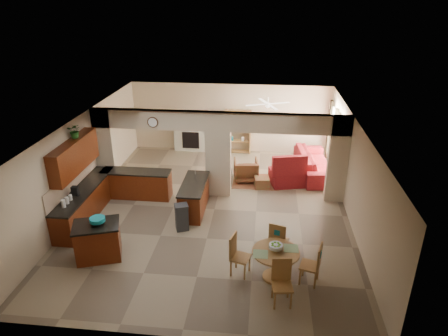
# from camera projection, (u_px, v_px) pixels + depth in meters

# --- Properties ---
(floor) EXTENTS (10.00, 10.00, 0.00)m
(floor) POSITION_uv_depth(u_px,v_px,m) (214.00, 209.00, 12.25)
(floor) COLOR #807158
(floor) RESTS_ON ground
(ceiling) EXTENTS (10.00, 10.00, 0.00)m
(ceiling) POSITION_uv_depth(u_px,v_px,m) (213.00, 122.00, 11.11)
(ceiling) COLOR white
(ceiling) RESTS_ON wall_back
(wall_back) EXTENTS (8.00, 0.00, 8.00)m
(wall_back) POSITION_uv_depth(u_px,v_px,m) (230.00, 118.00, 16.23)
(wall_back) COLOR tan
(wall_back) RESTS_ON floor
(wall_front) EXTENTS (8.00, 0.00, 8.00)m
(wall_front) POSITION_uv_depth(u_px,v_px,m) (178.00, 279.00, 7.13)
(wall_front) COLOR tan
(wall_front) RESTS_ON floor
(wall_left) EXTENTS (0.00, 10.00, 10.00)m
(wall_left) POSITION_uv_depth(u_px,v_px,m) (83.00, 162.00, 12.07)
(wall_left) COLOR tan
(wall_left) RESTS_ON floor
(wall_right) EXTENTS (0.00, 10.00, 10.00)m
(wall_right) POSITION_uv_depth(u_px,v_px,m) (354.00, 174.00, 11.29)
(wall_right) COLOR tan
(wall_right) RESTS_ON floor
(partition_left_pier) EXTENTS (0.60, 0.25, 2.80)m
(partition_left_pier) POSITION_uv_depth(u_px,v_px,m) (105.00, 150.00, 12.95)
(partition_left_pier) COLOR tan
(partition_left_pier) RESTS_ON floor
(partition_center_pier) EXTENTS (0.80, 0.25, 2.20)m
(partition_center_pier) POSITION_uv_depth(u_px,v_px,m) (218.00, 164.00, 12.71)
(partition_center_pier) COLOR tan
(partition_center_pier) RESTS_ON floor
(partition_right_pier) EXTENTS (0.60, 0.25, 2.80)m
(partition_right_pier) POSITION_uv_depth(u_px,v_px,m) (338.00, 160.00, 12.23)
(partition_right_pier) COLOR tan
(partition_right_pier) RESTS_ON floor
(partition_header) EXTENTS (8.00, 0.25, 0.60)m
(partition_header) POSITION_uv_depth(u_px,v_px,m) (218.00, 121.00, 12.15)
(partition_header) COLOR tan
(partition_header) RESTS_ON partition_center_pier
(kitchen_counter) EXTENTS (2.52, 3.29, 1.48)m
(kitchen_counter) POSITION_uv_depth(u_px,v_px,m) (107.00, 194.00, 12.15)
(kitchen_counter) COLOR #481408
(kitchen_counter) RESTS_ON floor
(upper_cabinets) EXTENTS (0.35, 2.40, 0.90)m
(upper_cabinets) POSITION_uv_depth(u_px,v_px,m) (74.00, 156.00, 11.12)
(upper_cabinets) COLOR #481408
(upper_cabinets) RESTS_ON wall_left
(peninsula) EXTENTS (0.70, 1.85, 0.91)m
(peninsula) POSITION_uv_depth(u_px,v_px,m) (194.00, 197.00, 12.02)
(peninsula) COLOR #481408
(peninsula) RESTS_ON floor
(wall_clock) EXTENTS (0.34, 0.03, 0.34)m
(wall_clock) POSITION_uv_depth(u_px,v_px,m) (153.00, 122.00, 12.23)
(wall_clock) COLOR #53301B
(wall_clock) RESTS_ON partition_header
(rug) EXTENTS (1.60, 1.30, 0.01)m
(rug) POSITION_uv_depth(u_px,v_px,m) (256.00, 181.00, 14.04)
(rug) COLOR brown
(rug) RESTS_ON floor
(fireplace) EXTENTS (1.60, 0.35, 1.20)m
(fireplace) POSITION_uv_depth(u_px,v_px,m) (191.00, 137.00, 16.55)
(fireplace) COLOR beige
(fireplace) RESTS_ON floor
(shelving_unit) EXTENTS (1.00, 0.32, 1.80)m
(shelving_unit) POSITION_uv_depth(u_px,v_px,m) (238.00, 132.00, 16.23)
(shelving_unit) COLOR olive
(shelving_unit) RESTS_ON floor
(window_a) EXTENTS (0.02, 0.90, 1.90)m
(window_a) POSITION_uv_depth(u_px,v_px,m) (339.00, 151.00, 13.46)
(window_a) COLOR white
(window_a) RESTS_ON wall_right
(window_b) EXTENTS (0.02, 0.90, 1.90)m
(window_b) POSITION_uv_depth(u_px,v_px,m) (332.00, 134.00, 15.01)
(window_b) COLOR white
(window_b) RESTS_ON wall_right
(glazed_door) EXTENTS (0.02, 0.70, 2.10)m
(glazed_door) POSITION_uv_depth(u_px,v_px,m) (335.00, 146.00, 14.30)
(glazed_door) COLOR white
(glazed_door) RESTS_ON wall_right
(drape_a_left) EXTENTS (0.10, 0.28, 2.30)m
(drape_a_left) POSITION_uv_depth(u_px,v_px,m) (341.00, 157.00, 12.92)
(drape_a_left) COLOR #3A1E17
(drape_a_left) RESTS_ON wall_right
(drape_a_right) EXTENTS (0.10, 0.28, 2.30)m
(drape_a_right) POSITION_uv_depth(u_px,v_px,m) (336.00, 145.00, 14.01)
(drape_a_right) COLOR #3A1E17
(drape_a_right) RESTS_ON wall_right
(drape_b_left) EXTENTS (0.10, 0.28, 2.30)m
(drape_b_left) POSITION_uv_depth(u_px,v_px,m) (334.00, 140.00, 14.47)
(drape_b_left) COLOR #3A1E17
(drape_b_left) RESTS_ON wall_right
(drape_b_right) EXTENTS (0.10, 0.28, 2.30)m
(drape_b_right) POSITION_uv_depth(u_px,v_px,m) (329.00, 129.00, 15.56)
(drape_b_right) COLOR #3A1E17
(drape_b_right) RESTS_ON wall_right
(ceiling_fan) EXTENTS (1.00, 1.00, 0.10)m
(ceiling_fan) POSITION_uv_depth(u_px,v_px,m) (268.00, 104.00, 13.79)
(ceiling_fan) COLOR white
(ceiling_fan) RESTS_ON ceiling
(kitchen_island) EXTENTS (1.29, 1.09, 0.95)m
(kitchen_island) POSITION_uv_depth(u_px,v_px,m) (98.00, 241.00, 9.86)
(kitchen_island) COLOR #481408
(kitchen_island) RESTS_ON floor
(teal_bowl) EXTENTS (0.37, 0.37, 0.17)m
(teal_bowl) POSITION_uv_depth(u_px,v_px,m) (98.00, 221.00, 9.65)
(teal_bowl) COLOR teal
(teal_bowl) RESTS_ON kitchen_island
(trash_can) EXTENTS (0.42, 0.39, 0.72)m
(trash_can) POSITION_uv_depth(u_px,v_px,m) (182.00, 218.00, 11.07)
(trash_can) COLOR #2C2C2E
(trash_can) RESTS_ON floor
(dining_table) EXTENTS (1.09, 1.09, 0.74)m
(dining_table) POSITION_uv_depth(u_px,v_px,m) (275.00, 260.00, 9.12)
(dining_table) COLOR olive
(dining_table) RESTS_ON floor
(fruit_bowl) EXTENTS (0.32, 0.32, 0.17)m
(fruit_bowl) POSITION_uv_depth(u_px,v_px,m) (276.00, 247.00, 9.03)
(fruit_bowl) COLOR #59A723
(fruit_bowl) RESTS_ON dining_table
(sofa) EXTENTS (2.93, 1.40, 0.82)m
(sofa) POSITION_uv_depth(u_px,v_px,m) (315.00, 163.00, 14.49)
(sofa) COLOR maroon
(sofa) RESTS_ON floor
(chaise) EXTENTS (1.37, 1.22, 0.47)m
(chaise) POSITION_uv_depth(u_px,v_px,m) (288.00, 177.00, 13.82)
(chaise) COLOR maroon
(chaise) RESTS_ON floor
(armchair) EXTENTS (0.93, 0.95, 0.76)m
(armchair) POSITION_uv_depth(u_px,v_px,m) (246.00, 170.00, 14.01)
(armchair) COLOR maroon
(armchair) RESTS_ON floor
(ottoman) EXTENTS (0.55, 0.55, 0.35)m
(ottoman) POSITION_uv_depth(u_px,v_px,m) (262.00, 182.00, 13.57)
(ottoman) COLOR maroon
(ottoman) RESTS_ON floor
(plant) EXTENTS (0.43, 0.39, 0.42)m
(plant) POSITION_uv_depth(u_px,v_px,m) (75.00, 131.00, 11.08)
(plant) COLOR #134A14
(plant) RESTS_ON upper_cabinets
(chair_north) EXTENTS (0.53, 0.53, 1.02)m
(chair_north) POSITION_uv_depth(u_px,v_px,m) (278.00, 239.00, 9.78)
(chair_north) COLOR olive
(chair_north) RESTS_ON floor
(chair_east) EXTENTS (0.52, 0.52, 1.02)m
(chair_east) POSITION_uv_depth(u_px,v_px,m) (314.00, 263.00, 8.93)
(chair_east) COLOR olive
(chair_east) RESTS_ON floor
(chair_south) EXTENTS (0.47, 0.47, 1.02)m
(chair_south) POSITION_uv_depth(u_px,v_px,m) (282.00, 280.00, 8.41)
(chair_south) COLOR olive
(chair_south) RESTS_ON floor
(chair_west) EXTENTS (0.52, 0.52, 1.02)m
(chair_west) POSITION_uv_depth(u_px,v_px,m) (237.00, 253.00, 9.26)
(chair_west) COLOR olive
(chair_west) RESTS_ON floor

